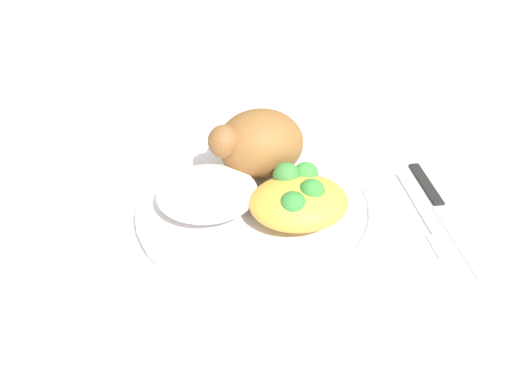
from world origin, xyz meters
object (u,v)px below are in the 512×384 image
Objects in this scene: roasted_chicken at (258,143)px; fork at (425,216)px; mac_cheese_with_broccoli at (299,199)px; rice_pile at (208,195)px; knife at (440,204)px; plate at (256,205)px; water_glass at (50,239)px.

roasted_chicken is 0.20m from fork.
mac_cheese_with_broccoli is at bearing -2.84° from fork.
mac_cheese_with_broccoli is at bearing 161.72° from rice_pile.
fork is (-0.15, 0.01, -0.04)m from mac_cheese_with_broccoli.
rice_pile is 0.26m from knife.
plate is 0.19m from fork.
mac_cheese_with_broccoli reaches higher than knife.
rice_pile is 0.77× the size of fork.
rice_pile is at bearing 3.65° from plate.
mac_cheese_with_broccoli is at bearing 108.79° from roasted_chicken.
rice_pile is (0.06, 0.05, -0.02)m from roasted_chicken.
plate is 0.21m from knife.
water_glass is (0.15, 0.05, 0.00)m from rice_pile.
fork is at bearing 177.16° from mac_cheese_with_broccoli.
mac_cheese_with_broccoli reaches higher than fork.
knife is (-0.21, 0.02, -0.01)m from plate.
roasted_chicken is 0.09m from rice_pile.
fork is at bearing 152.29° from roasted_chicken.
plate reaches higher than knife.
plate is 2.43× the size of rice_pile.
water_glass reaches higher than plate.
rice_pile reaches higher than fork.
roasted_chicken reaches higher than knife.
plate is 1.40× the size of knife.
mac_cheese_with_broccoli is 1.37× the size of water_glass.
plate is 0.06m from mac_cheese_with_broccoli.
roasted_chicken is at bearing -101.88° from plate.
rice_pile is 0.16m from water_glass.
plate is at bearing -12.54° from fork.
mac_cheese_with_broccoli reaches higher than plate.
roasted_chicken is 0.22m from knife.
rice_pile is 0.57× the size of knife.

